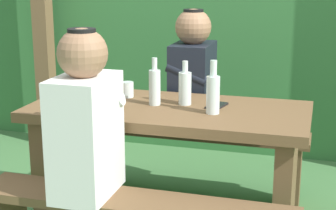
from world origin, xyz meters
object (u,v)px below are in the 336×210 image
drinking_glass (127,89)px  picnic_table (168,149)px  bench_far (192,148)px  person_black_coat (193,75)px  bottle_right (155,86)px  bottle_left (185,87)px  bottle_center (213,92)px  cell_phone (217,106)px  person_white_shirt (85,120)px

drinking_glass → picnic_table: bearing=-27.3°
bench_far → drinking_glass: (-0.27, -0.39, 0.44)m
person_black_coat → bottle_right: bearing=-99.1°
bench_far → bottle_left: bottle_left is taller
drinking_glass → person_black_coat: bearing=54.8°
bottle_center → cell_phone: size_ratio=1.85×
bottle_left → cell_phone: size_ratio=1.61×
picnic_table → bottle_center: (0.24, -0.06, 0.33)m
person_white_shirt → bottle_center: 0.65m
picnic_table → drinking_glass: size_ratio=17.00×
cell_phone → bottle_right: bearing=-158.0°
picnic_table → person_black_coat: (0.00, 0.52, 0.28)m
bench_far → person_black_coat: person_black_coat is taller
drinking_glass → cell_phone: size_ratio=0.59×
bench_far → person_black_coat: bearing=-37.9°
bench_far → bottle_right: bearing=-98.6°
picnic_table → bottle_left: bottle_left is taller
person_black_coat → bottle_left: person_black_coat is taller
drinking_glass → bottle_left: 0.35m
person_black_coat → bottle_left: size_ratio=3.20×
person_black_coat → cell_phone: bearing=-62.9°
bench_far → bottle_center: bottle_center is taller
drinking_glass → bench_far: bearing=55.4°
picnic_table → bottle_center: bearing=-14.0°
person_white_shirt → person_black_coat: same height
person_black_coat → bottle_center: bearing=-67.9°
picnic_table → drinking_glass: bearing=152.7°
bottle_right → bottle_center: bearing=-14.3°
bench_far → cell_phone: bearing=-62.7°
person_white_shirt → bottle_left: (0.28, 0.59, 0.03)m
person_black_coat → drinking_glass: 0.47m
bottle_right → cell_phone: (0.31, 0.05, -0.09)m
picnic_table → bench_far: bearing=90.0°
person_white_shirt → cell_phone: person_white_shirt is taller
bench_far → person_white_shirt: (-0.21, -1.05, 0.45)m
person_white_shirt → bottle_left: bearing=64.7°
bench_far → cell_phone: cell_phone is taller
person_white_shirt → bottle_right: bearing=76.1°
bottle_left → bottle_center: size_ratio=0.87×
bench_far → bottle_center: 0.81m
person_black_coat → bench_far: bearing=142.1°
person_white_shirt → bottle_center: (0.45, 0.46, 0.04)m
picnic_table → person_white_shirt: person_white_shirt is taller
person_white_shirt → bottle_right: size_ratio=2.97×
bench_far → bottle_center: (0.24, -0.59, 0.50)m
bottle_right → bottle_center: 0.33m
bench_far → cell_phone: (0.23, -0.45, 0.40)m
bottle_left → cell_phone: bearing=0.5°
drinking_glass → bottle_center: bottle_center is taller
bench_far → drinking_glass: size_ratio=17.00×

